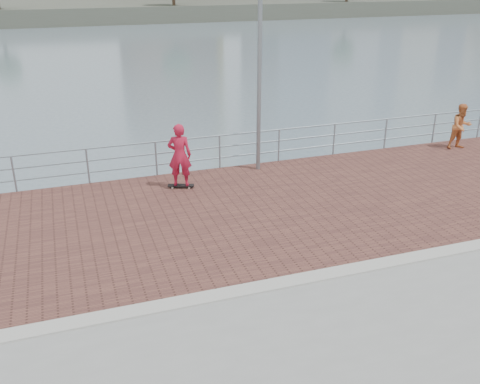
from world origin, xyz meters
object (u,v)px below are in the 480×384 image
object	(u,v)px
guardrail	(188,151)
skateboarder	(180,155)
street_lamp	(266,16)
bystander	(461,126)

from	to	relation	value
guardrail	skateboarder	bearing A→B (deg)	-113.80
guardrail	skateboarder	distance (m)	1.42
street_lamp	skateboarder	distance (m)	4.62
guardrail	street_lamp	bearing A→B (deg)	-24.62
guardrail	bystander	distance (m)	9.74
street_lamp	bystander	world-z (taller)	street_lamp
skateboarder	bystander	xyz separation A→B (m)	(10.25, 0.40, -0.21)
street_lamp	bystander	bearing A→B (deg)	1.01
street_lamp	skateboarder	world-z (taller)	street_lamp
bystander	street_lamp	bearing A→B (deg)	-175.31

